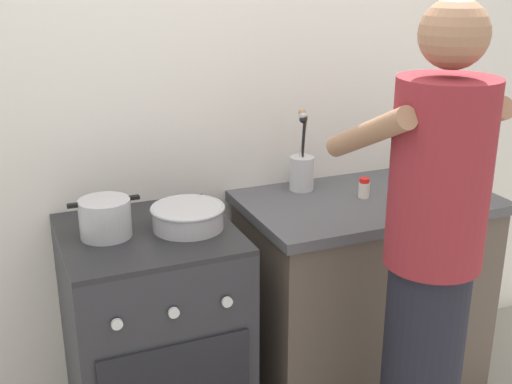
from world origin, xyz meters
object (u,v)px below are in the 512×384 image
object	(u,v)px
pot	(105,218)
oil_bottle	(425,174)
spice_bottle	(364,188)
mixing_bowl	(188,216)
utensil_crock	(302,168)
stove_range	(154,343)
person	(429,274)

from	to	relation	value
pot	oil_bottle	distance (m)	1.24
pot	oil_bottle	bearing A→B (deg)	-4.78
spice_bottle	pot	bearing A→B (deg)	179.93
oil_bottle	pot	bearing A→B (deg)	175.22
pot	oil_bottle	world-z (taller)	oil_bottle
mixing_bowl	utensil_crock	xyz separation A→B (m)	(0.56, 0.22, 0.05)
stove_range	person	distance (m)	1.04
utensil_crock	oil_bottle	size ratio (longest dim) A/B	1.40
mixing_bowl	spice_bottle	world-z (taller)	mixing_bowl
pot	mixing_bowl	bearing A→B (deg)	-7.87
mixing_bowl	oil_bottle	world-z (taller)	oil_bottle
stove_range	spice_bottle	bearing A→B (deg)	0.61
stove_range	spice_bottle	size ratio (longest dim) A/B	11.17
stove_range	spice_bottle	xyz separation A→B (m)	(0.88, 0.01, 0.49)
person	mixing_bowl	bearing A→B (deg)	137.61
stove_range	utensil_crock	distance (m)	0.90
pot	person	size ratio (longest dim) A/B	0.14
pot	mixing_bowl	size ratio (longest dim) A/B	0.92
utensil_crock	oil_bottle	bearing A→B (deg)	-35.65
utensil_crock	person	bearing A→B (deg)	-85.59
mixing_bowl	utensil_crock	size ratio (longest dim) A/B	0.79
pot	person	xyz separation A→B (m)	(0.90, -0.60, -0.11)
oil_bottle	stove_range	bearing A→B (deg)	175.17
utensil_crock	oil_bottle	xyz separation A→B (m)	(0.40, -0.29, 0.01)
pot	spice_bottle	xyz separation A→B (m)	(1.02, -0.00, -0.03)
stove_range	utensil_crock	bearing A→B (deg)	15.56
pot	utensil_crock	size ratio (longest dim) A/B	0.72
stove_range	mixing_bowl	size ratio (longest dim) A/B	3.41
spice_bottle	oil_bottle	world-z (taller)	oil_bottle
spice_bottle	oil_bottle	distance (m)	0.24
mixing_bowl	utensil_crock	distance (m)	0.60
utensil_crock	stove_range	bearing A→B (deg)	-164.44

